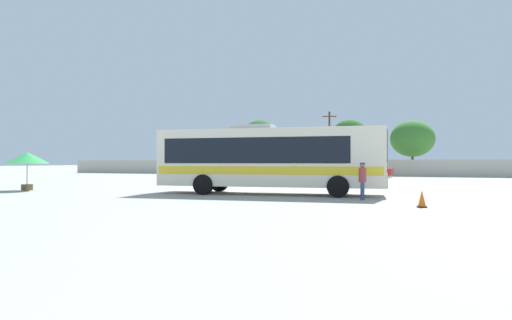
% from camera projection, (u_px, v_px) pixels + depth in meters
% --- Properties ---
extents(ground_plane, '(300.00, 300.00, 0.00)m').
position_uv_depth(ground_plane, '(296.00, 184.00, 31.54)').
color(ground_plane, '#A3A099').
extents(perimeter_wall, '(80.00, 0.30, 1.94)m').
position_uv_depth(perimeter_wall, '(338.00, 168.00, 50.15)').
color(perimeter_wall, '#B2AD9E').
rests_on(perimeter_wall, ground_plane).
extents(coach_bus_cream_yellow, '(11.79, 3.73, 3.60)m').
position_uv_depth(coach_bus_cream_yellow, '(267.00, 157.00, 21.47)').
color(coach_bus_cream_yellow, silver).
rests_on(coach_bus_cream_yellow, ground_plane).
extents(attendant_by_bus_door, '(0.36, 0.36, 1.65)m').
position_uv_depth(attendant_by_bus_door, '(362.00, 179.00, 18.16)').
color(attendant_by_bus_door, '#33476B').
rests_on(attendant_by_bus_door, ground_plane).
extents(vendor_umbrella_near_gate_green, '(2.45, 2.45, 2.25)m').
position_uv_depth(vendor_umbrella_near_gate_green, '(27.00, 158.00, 24.23)').
color(vendor_umbrella_near_gate_green, gray).
rests_on(vendor_umbrella_near_gate_green, ground_plane).
extents(parked_car_leftmost_grey, '(4.65, 2.24, 1.52)m').
position_uv_depth(parked_car_leftmost_grey, '(259.00, 169.00, 48.84)').
color(parked_car_leftmost_grey, slate).
rests_on(parked_car_leftmost_grey, ground_plane).
extents(parked_car_second_dark_blue, '(4.12, 2.05, 1.41)m').
position_uv_depth(parked_car_second_dark_blue, '(303.00, 170.00, 46.89)').
color(parked_car_second_dark_blue, navy).
rests_on(parked_car_second_dark_blue, ground_plane).
extents(parked_car_third_red, '(4.18, 2.28, 1.48)m').
position_uv_depth(parked_car_third_red, '(372.00, 170.00, 44.47)').
color(parked_car_third_red, red).
rests_on(parked_car_third_red, ground_plane).
extents(utility_pole_near, '(1.76, 0.64, 8.02)m').
position_uv_depth(utility_pole_near, '(329.00, 142.00, 52.05)').
color(utility_pole_near, '#4C3823').
rests_on(utility_pole_near, ground_plane).
extents(roadside_tree_left, '(5.03, 5.03, 7.67)m').
position_uv_depth(roadside_tree_left, '(260.00, 135.00, 59.16)').
color(roadside_tree_left, brown).
rests_on(roadside_tree_left, ground_plane).
extents(roadside_tree_midleft, '(4.69, 4.69, 7.04)m').
position_uv_depth(roadside_tree_midleft, '(350.00, 136.00, 52.74)').
color(roadside_tree_midleft, brown).
rests_on(roadside_tree_midleft, ground_plane).
extents(roadside_tree_midright, '(5.47, 5.47, 6.97)m').
position_uv_depth(roadside_tree_midright, '(412.00, 139.00, 52.73)').
color(roadside_tree_midright, brown).
rests_on(roadside_tree_midright, ground_plane).
extents(traffic_cone_on_apron, '(0.36, 0.36, 0.64)m').
position_uv_depth(traffic_cone_on_apron, '(422.00, 199.00, 15.24)').
color(traffic_cone_on_apron, black).
rests_on(traffic_cone_on_apron, ground_plane).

